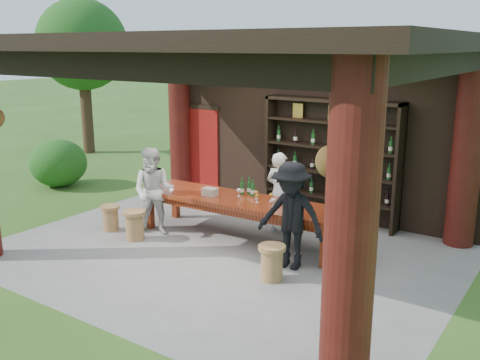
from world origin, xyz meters
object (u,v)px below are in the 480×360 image
Objects in this scene: wine_shelf at (330,161)px; guest_man at (291,216)px; stool_near_right at (272,262)px; stool_far_left at (110,217)px; napkin_basket at (210,192)px; host at (279,193)px; stool_near_left at (135,224)px; guest_woman at (154,192)px; tasting_table at (241,205)px.

guest_man is (0.50, -2.45, -0.36)m from wine_shelf.
stool_far_left is at bearing 177.04° from stool_near_right.
guest_man reaches higher than stool_far_left.
napkin_basket is (-1.90, 0.45, -0.02)m from guest_man.
wine_shelf reaches higher than host.
stool_near_left is at bearing -129.18° from wine_shelf.
wine_shelf reaches higher than guest_woman.
host is 2.27m from guest_woman.
stool_near_right is (1.34, -1.16, -0.35)m from tasting_table.
wine_shelf is 10.47× the size of napkin_basket.
stool_far_left is (-3.12, -2.82, -0.95)m from wine_shelf.
stool_near_right is at bearing -1.66° from stool_near_left.
stool_near_right is at bearing -80.56° from wine_shelf.
wine_shelf is at bearing -106.00° from host.
host is at bearing 42.78° from stool_near_left.
stool_near_right is at bearing -91.93° from guest_man.
host is 1.62m from guest_man.
wine_shelf reaches higher than guest_man.
tasting_table reaches higher than stool_far_left.
stool_near_left is at bearing -145.08° from tasting_table.
tasting_table is 1.81m from stool_near_right.
wine_shelf is 3.19m from stool_near_right.
tasting_table is at bearing -0.38° from guest_woman.
stool_near_right is 0.32× the size of guest_man.
stool_far_left is at bearing -176.50° from guest_man.
stool_far_left is (-3.62, 0.19, -0.03)m from stool_near_right.
tasting_table is at bearing 153.50° from guest_man.
stool_near_right is (0.50, -3.01, -0.92)m from wine_shelf.
host is 0.94× the size of guest_woman.
stool_far_left is at bearing 176.83° from guest_woman.
guest_man is 1.96m from napkin_basket.
stool_near_left is 1.13× the size of stool_far_left.
guest_woman is (-1.83, -1.35, 0.05)m from host.
host is (2.65, 1.67, 0.50)m from stool_far_left.
guest_woman is (-2.79, 0.51, 0.52)m from stool_near_right.
napkin_basket is (-1.41, -2.00, -0.38)m from wine_shelf.
stool_near_left is 0.32× the size of guest_man.
guest_woman is 2.79m from guest_man.
guest_man is (3.61, 0.38, 0.59)m from stool_far_left.
stool_near_right is at bearing -2.96° from stool_far_left.
guest_woman is (0.09, 0.43, 0.52)m from stool_near_left.
stool_far_left is 1.98m from napkin_basket.
stool_near_left is 1.00× the size of stool_near_right.
wine_shelf is at bearing 99.44° from stool_near_right.
host reaches higher than napkin_basket.
stool_near_left is 0.74m from stool_far_left.
wine_shelf is 1.32m from host.
host is (-0.97, 1.86, 0.47)m from stool_near_right.
tasting_table is 14.71× the size of napkin_basket.
stool_near_left is at bearing 48.81° from host.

